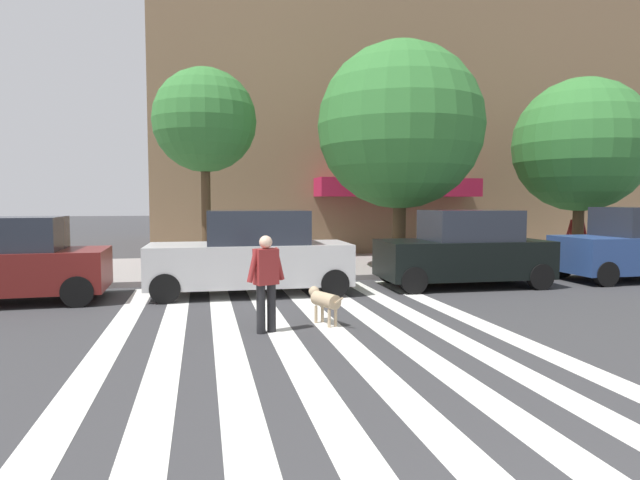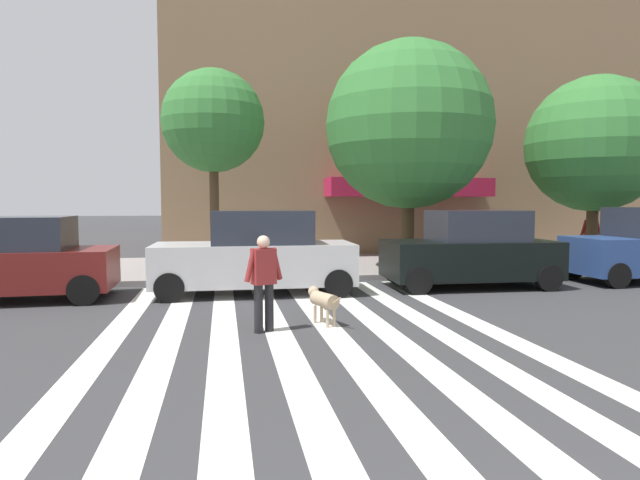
# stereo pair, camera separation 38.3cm
# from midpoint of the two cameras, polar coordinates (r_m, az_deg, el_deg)

# --- Properties ---
(ground_plane) EXTENTS (160.00, 160.00, 0.00)m
(ground_plane) POSITION_cam_midpoint_polar(r_m,az_deg,el_deg) (8.52, 6.82, -10.91)
(ground_plane) COLOR #353538
(sidewalk_far) EXTENTS (80.00, 6.00, 0.15)m
(sidewalk_far) POSITION_cam_midpoint_polar(r_m,az_deg,el_deg) (17.67, -2.27, -2.82)
(sidewalk_far) COLOR gray
(sidewalk_far) RESTS_ON ground_plane
(crosswalk_stripes) EXTENTS (6.75, 12.41, 0.01)m
(crosswalk_stripes) POSITION_cam_midpoint_polar(r_m,az_deg,el_deg) (8.31, 0.76, -11.24)
(crosswalk_stripes) COLOR silver
(crosswalk_stripes) RESTS_ON ground_plane
(apartment_block) EXTENTS (24.83, 17.44, 23.78)m
(apartment_block) POSITION_cam_midpoint_polar(r_m,az_deg,el_deg) (31.73, 10.06, 21.79)
(apartment_block) COLOR #826549
(apartment_block) RESTS_ON ground_plane
(parked_car_near_curb) EXTENTS (4.62, 2.11, 1.87)m
(parked_car_near_curb) POSITION_cam_midpoint_polar(r_m,az_deg,el_deg) (13.62, -29.63, -1.95)
(parked_car_near_curb) COLOR maroon
(parked_car_near_curb) RESTS_ON ground_plane
(parked_car_behind_first) EXTENTS (4.75, 2.03, 2.00)m
(parked_car_behind_first) POSITION_cam_midpoint_polar(r_m,az_deg,el_deg) (12.87, -5.95, -1.56)
(parked_car_behind_first) COLOR #B5B5B6
(parked_car_behind_first) RESTS_ON ground_plane
(parked_car_third_in_line) EXTENTS (4.35, 2.11, 1.98)m
(parked_car_third_in_line) POSITION_cam_midpoint_polar(r_m,az_deg,el_deg) (14.37, 16.52, -1.11)
(parked_car_third_in_line) COLOR black
(parked_car_third_in_line) RESTS_ON ground_plane
(street_tree_nearest) EXTENTS (3.01, 3.01, 5.92)m
(street_tree_nearest) POSITION_cam_midpoint_polar(r_m,az_deg,el_deg) (16.34, -10.62, 12.25)
(street_tree_nearest) COLOR #4C3823
(street_tree_nearest) RESTS_ON sidewalk_far
(street_tree_middle) EXTENTS (5.01, 5.01, 6.84)m
(street_tree_middle) POSITION_cam_midpoint_polar(r_m,az_deg,el_deg) (16.71, 10.07, 11.86)
(street_tree_middle) COLOR #4C3823
(street_tree_middle) RESTS_ON sidewalk_far
(street_tree_further) EXTENTS (4.40, 4.40, 6.13)m
(street_tree_further) POSITION_cam_midpoint_polar(r_m,az_deg,el_deg) (19.97, 27.68, 8.98)
(street_tree_further) COLOR #4C3823
(street_tree_further) RESTS_ON sidewalk_far
(pedestrian_dog_walker) EXTENTS (0.69, 0.36, 1.64)m
(pedestrian_dog_walker) POSITION_cam_midpoint_polar(r_m,az_deg,el_deg) (9.05, -4.81, -4.02)
(pedestrian_dog_walker) COLOR black
(pedestrian_dog_walker) RESTS_ON ground_plane
(dog_on_leash) EXTENTS (0.50, 0.97, 0.65)m
(dog_on_leash) POSITION_cam_midpoint_polar(r_m,az_deg,el_deg) (9.67, 1.44, -6.39)
(dog_on_leash) COLOR tan
(dog_on_leash) RESTS_ON ground_plane
(pedestrian_bystander) EXTENTS (0.70, 0.34, 1.64)m
(pedestrian_bystander) POSITION_cam_midpoint_polar(r_m,az_deg,el_deg) (20.62, 27.32, 0.51)
(pedestrian_bystander) COLOR #6B6051
(pedestrian_bystander) RESTS_ON sidewalk_far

